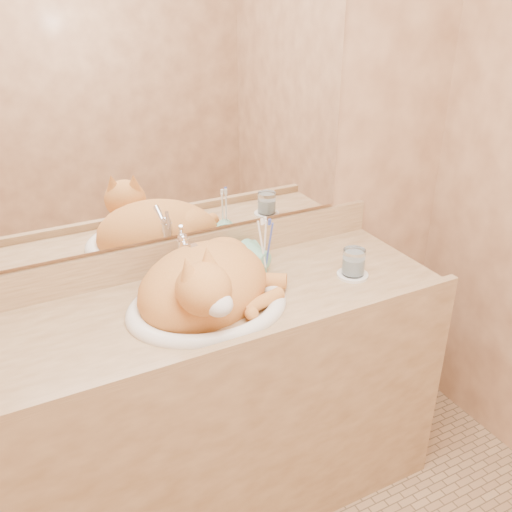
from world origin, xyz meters
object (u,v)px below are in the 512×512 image
sink_basin (207,286)px  water_glass (354,262)px  soap_dispenser (256,253)px  toothbrush_cup (266,262)px  vanity_counter (210,409)px  cat (206,282)px

sink_basin → water_glass: size_ratio=5.53×
soap_dispenser → toothbrush_cup: size_ratio=1.67×
vanity_counter → water_glass: (0.53, -0.06, 0.48)m
water_glass → toothbrush_cup: bearing=151.3°
sink_basin → vanity_counter: bearing=92.2°
cat → soap_dispenser: size_ratio=2.59×
water_glass → sink_basin: bearing=175.8°
soap_dispenser → toothbrush_cup: soap_dispenser is taller
cat → soap_dispenser: cat is taller
sink_basin → toothbrush_cup: bearing=20.9°
toothbrush_cup → sink_basin: bearing=-158.1°
sink_basin → cat: 0.02m
sink_basin → cat: bearing=69.6°
vanity_counter → toothbrush_cup: (0.26, 0.09, 0.48)m
cat → toothbrush_cup: cat is taller
sink_basin → cat: cat is taller
sink_basin → water_glass: (0.53, -0.04, -0.02)m
toothbrush_cup → water_glass: (0.26, -0.14, 0.01)m
vanity_counter → toothbrush_cup: toothbrush_cup is taller
sink_basin → soap_dispenser: bearing=25.7°
soap_dispenser → water_glass: bearing=-19.5°
vanity_counter → soap_dispenser: soap_dispenser is taller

